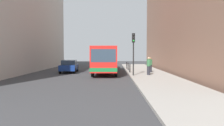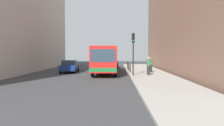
{
  "view_description": "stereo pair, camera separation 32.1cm",
  "coord_description": "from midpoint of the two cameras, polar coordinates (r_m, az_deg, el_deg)",
  "views": [
    {
      "loc": [
        1.61,
        -23.41,
        2.36
      ],
      "look_at": [
        1.45,
        0.38,
        1.27
      ],
      "focal_mm": 36.09,
      "sensor_mm": 36.0,
      "label": 1
    },
    {
      "loc": [
        1.93,
        -23.41,
        2.36
      ],
      "look_at": [
        1.45,
        0.38,
        1.27
      ],
      "focal_mm": 36.09,
      "sensor_mm": 36.0,
      "label": 2
    }
  ],
  "objects": [
    {
      "name": "sidewalk",
      "position": [
        23.8,
        9.94,
        -2.93
      ],
      "size": [
        4.4,
        40.0,
        0.15
      ],
      "primitive_type": "cube",
      "color": "#9E9991",
      "rests_on": "ground"
    },
    {
      "name": "bus",
      "position": [
        25.93,
        -1.15,
        1.22
      ],
      "size": [
        2.59,
        11.04,
        3.0
      ],
      "rotation": [
        0.0,
        0.0,
        3.14
      ],
      "color": "red",
      "rests_on": "ground"
    },
    {
      "name": "car_behind_bus",
      "position": [
        35.25,
        0.35,
        0.06
      ],
      "size": [
        1.91,
        4.42,
        1.48
      ],
      "rotation": [
        0.0,
        0.0,
        3.13
      ],
      "color": "black",
      "rests_on": "ground"
    },
    {
      "name": "car_beside_bus",
      "position": [
        27.35,
        -10.34,
        -0.72
      ],
      "size": [
        2.09,
        4.51,
        1.48
      ],
      "rotation": [
        0.0,
        0.0,
        3.21
      ],
      "color": "navy",
      "rests_on": "ground"
    },
    {
      "name": "pedestrian_near_signal",
      "position": [
        22.69,
        9.63,
        -0.73
      ],
      "size": [
        0.38,
        0.38,
        1.79
      ],
      "rotation": [
        0.0,
        0.0,
        3.61
      ],
      "color": "#26262D",
      "rests_on": "sidewalk"
    },
    {
      "name": "building_right",
      "position": [
        29.56,
        20.89,
        12.71
      ],
      "size": [
        7.0,
        32.0,
        15.24
      ],
      "primitive_type": "cube",
      "color": "#936B56",
      "rests_on": "ground"
    },
    {
      "name": "pedestrian_mid_sidewalk",
      "position": [
        25.86,
        10.14,
        -0.47
      ],
      "size": [
        0.38,
        0.38,
        1.68
      ],
      "rotation": [
        0.0,
        0.0,
        4.07
      ],
      "color": "#26262D",
      "rests_on": "sidewalk"
    },
    {
      "name": "ground_plane",
      "position": [
        23.59,
        -3.16,
        -3.12
      ],
      "size": [
        80.0,
        80.0,
        0.0
      ],
      "primitive_type": "plane",
      "color": "#38383A"
    },
    {
      "name": "traffic_light",
      "position": [
        22.0,
        5.81,
        4.29
      ],
      "size": [
        0.28,
        0.33,
        4.1
      ],
      "color": "black",
      "rests_on": "sidewalk"
    },
    {
      "name": "bollard_mid",
      "position": [
        28.23,
        4.56,
        -0.91
      ],
      "size": [
        0.11,
        0.11,
        0.95
      ],
      "primitive_type": "cylinder",
      "color": "black",
      "rests_on": "sidewalk"
    },
    {
      "name": "bollard_far",
      "position": [
        31.2,
        4.24,
        -0.57
      ],
      "size": [
        0.11,
        0.11,
        0.95
      ],
      "primitive_type": "cylinder",
      "color": "black",
      "rests_on": "sidewalk"
    },
    {
      "name": "building_left",
      "position": [
        30.92,
        -24.9,
        12.34
      ],
      "size": [
        7.0,
        32.0,
        15.41
      ],
      "primitive_type": "cube",
      "color": "#BCB7AD",
      "rests_on": "ground"
    },
    {
      "name": "bollard_near",
      "position": [
        25.26,
        4.97,
        -1.32
      ],
      "size": [
        0.11,
        0.11,
        0.95
      ],
      "primitive_type": "cylinder",
      "color": "black",
      "rests_on": "sidewalk"
    }
  ]
}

